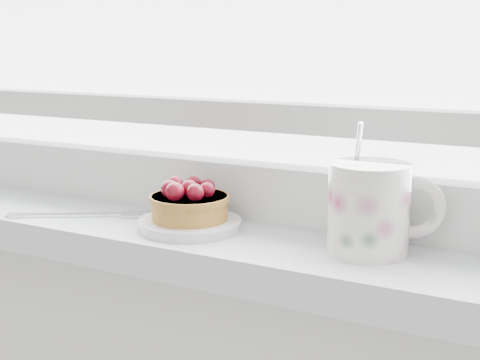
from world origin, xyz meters
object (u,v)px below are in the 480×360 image
Objects in this scene: raspberry_tart at (189,202)px; fork at (91,215)px; saucer at (190,224)px; floral_mug at (372,207)px.

raspberry_tart is 0.49× the size of fork.
raspberry_tart reaches higher than fork.
fork is at bearing -175.76° from saucer.
saucer is at bearing 4.24° from fork.
raspberry_tart is 0.15m from fork.
floral_mug is 0.71× the size of fork.
saucer is 1.31× the size of raspberry_tart.
saucer is 0.15m from fork.
raspberry_tart is (-0.00, -0.00, 0.03)m from saucer.
saucer is 0.63× the size of fork.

